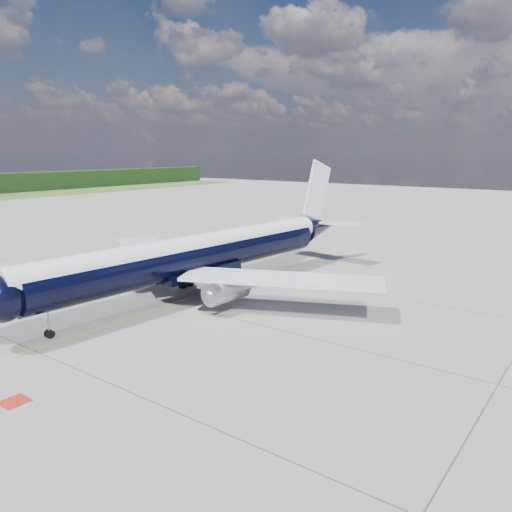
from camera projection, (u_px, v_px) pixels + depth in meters
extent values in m
plane|color=gray|center=(284.00, 267.00, 65.76)|extent=(320.00, 320.00, 0.00)
cube|color=yellow|center=(261.00, 274.00, 61.83)|extent=(0.16, 160.00, 0.01)
cube|color=maroon|center=(15.00, 402.00, 30.36)|extent=(1.60, 1.60, 0.01)
cylinder|color=black|center=(195.00, 257.00, 51.99)|extent=(6.25, 37.46, 3.73)
sphere|color=black|center=(1.00, 299.00, 37.38)|extent=(3.97, 3.97, 3.73)
cone|color=black|center=(318.00, 227.00, 69.02)|extent=(4.19, 7.11, 3.73)
cylinder|color=silver|center=(195.00, 248.00, 51.79)|extent=(5.57, 39.36, 2.91)
cube|color=silver|center=(146.00, 251.00, 59.81)|extent=(18.59, 14.12, 0.31)
cube|color=silver|center=(282.00, 279.00, 46.72)|extent=(19.20, 12.17, 0.31)
cube|color=black|center=(195.00, 270.00, 52.27)|extent=(4.78, 10.07, 0.98)
cylinder|color=#ACACB3|center=(143.00, 270.00, 54.99)|extent=(2.50, 4.65, 2.20)
cylinder|color=#ACACB3|center=(226.00, 291.00, 46.89)|extent=(2.50, 4.65, 2.20)
sphere|color=gray|center=(127.00, 273.00, 53.46)|extent=(1.15, 1.15, 1.08)
sphere|color=gray|center=(211.00, 295.00, 45.35)|extent=(1.15, 1.15, 1.08)
cube|color=silver|center=(144.00, 263.00, 54.99)|extent=(0.43, 3.15, 1.08)
cube|color=silver|center=(228.00, 283.00, 46.88)|extent=(0.43, 3.15, 1.08)
cube|color=silver|center=(317.00, 191.00, 67.63)|extent=(0.74, 6.23, 8.37)
cube|color=silver|center=(318.00, 221.00, 68.86)|extent=(12.94, 4.00, 0.22)
cylinder|color=gray|center=(49.00, 323.00, 40.53)|extent=(0.19, 0.19, 2.06)
cylinder|color=black|center=(48.00, 333.00, 40.84)|extent=(0.22, 0.70, 0.69)
cylinder|color=black|center=(51.00, 334.00, 40.59)|extent=(0.22, 0.70, 0.69)
cylinder|color=gray|center=(186.00, 276.00, 55.65)|extent=(0.27, 0.27, 1.86)
cylinder|color=gray|center=(227.00, 285.00, 51.66)|extent=(0.27, 0.27, 1.86)
cylinder|color=black|center=(183.00, 284.00, 55.41)|extent=(0.51, 1.11, 1.08)
cylinder|color=black|center=(190.00, 282.00, 56.22)|extent=(0.51, 1.11, 1.08)
cylinder|color=black|center=(223.00, 294.00, 51.42)|extent=(0.51, 1.11, 1.08)
cylinder|color=black|center=(230.00, 292.00, 52.23)|extent=(0.51, 1.11, 1.08)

